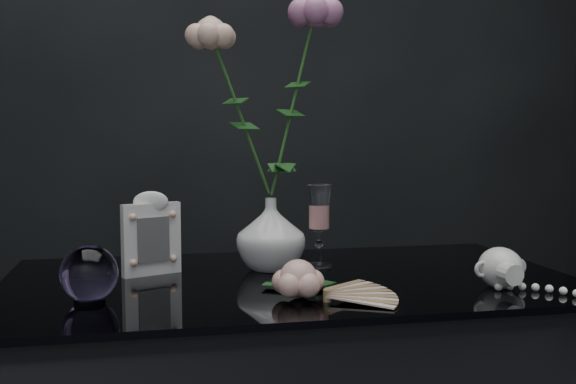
{
  "coord_description": "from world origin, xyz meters",
  "views": [
    {
      "loc": [
        -0.26,
        -1.16,
        1.03
      ],
      "look_at": [
        -0.0,
        0.06,
        0.92
      ],
      "focal_mm": 42.0,
      "sensor_mm": 36.0,
      "label": 1
    }
  ],
  "objects": [
    {
      "name": "paperweight",
      "position": [
        -0.35,
        -0.06,
        0.81
      ],
      "size": [
        0.1,
        0.1,
        0.09
      ],
      "primitive_type": null,
      "rotation": [
        0.0,
        0.0,
        0.15
      ],
      "color": "#8970B6",
      "rests_on": "table"
    },
    {
      "name": "roses",
      "position": [
        -0.02,
        0.13,
        1.12
      ],
      "size": [
        0.3,
        0.13,
        0.46
      ],
      "color": "#FFBA9F",
      "rests_on": "vase"
    },
    {
      "name": "loose_rose",
      "position": [
        -0.02,
        -0.11,
        0.79
      ],
      "size": [
        0.17,
        0.21,
        0.06
      ],
      "primitive_type": null,
      "rotation": [
        0.0,
        0.0,
        0.15
      ],
      "color": "#FFB3A4",
      "rests_on": "table"
    },
    {
      "name": "picture_frame",
      "position": [
        -0.25,
        0.13,
        0.84
      ],
      "size": [
        0.14,
        0.13,
        0.16
      ],
      "primitive_type": null,
      "rotation": [
        0.0,
        0.0,
        0.39
      ],
      "color": "white",
      "rests_on": "table"
    },
    {
      "name": "wine_glass",
      "position": [
        0.08,
        0.14,
        0.85
      ],
      "size": [
        0.05,
        0.05,
        0.17
      ],
      "primitive_type": null,
      "rotation": [
        0.0,
        0.0,
        -0.02
      ],
      "color": "white",
      "rests_on": "table"
    },
    {
      "name": "pearl_jar",
      "position": [
        0.34,
        -0.1,
        0.8
      ],
      "size": [
        0.27,
        0.28,
        0.08
      ],
      "primitive_type": null,
      "rotation": [
        0.0,
        0.0,
        0.07
      ],
      "color": "white",
      "rests_on": "table"
    },
    {
      "name": "vase",
      "position": [
        -0.02,
        0.13,
        0.83
      ],
      "size": [
        0.17,
        0.17,
        0.14
      ],
      "primitive_type": "imported",
      "rotation": [
        0.0,
        0.0,
        -0.26
      ],
      "color": "white",
      "rests_on": "table"
    },
    {
      "name": "paper_fan",
      "position": [
        0.02,
        -0.14,
        0.77
      ],
      "size": [
        0.26,
        0.22,
        0.02
      ],
      "primitive_type": null,
      "rotation": [
        0.0,
        0.0,
        -0.23
      ],
      "color": "beige",
      "rests_on": "table"
    }
  ]
}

